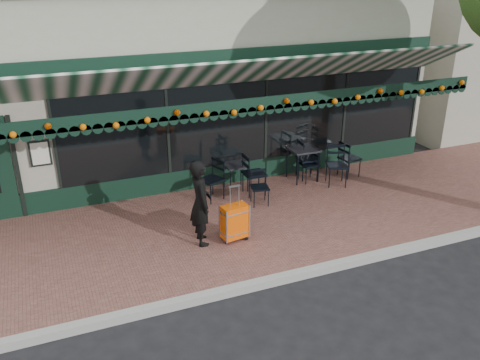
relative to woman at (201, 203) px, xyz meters
name	(u,v)px	position (x,y,z in m)	size (l,w,h in m)	color
ground	(286,278)	(1.05, -1.51, -0.98)	(80.00, 80.00, 0.00)	black
sidewalk	(243,224)	(1.05, 0.49, -0.91)	(18.00, 4.00, 0.15)	brown
curb	(288,277)	(1.05, -1.59, -0.91)	(18.00, 0.16, 0.15)	#9E9E99
restaurant_building	(167,68)	(1.05, 6.32, 1.29)	(12.00, 9.60, 4.50)	#9C9A87
woman	(201,203)	(0.00, 0.00, 0.00)	(0.61, 0.40, 1.67)	black
suitcase	(235,222)	(0.62, -0.16, -0.45)	(0.53, 0.35, 1.14)	#EC5407
cafe_table_a	(303,151)	(3.24, 1.98, -0.10)	(0.66, 0.66, 0.82)	black
cafe_table_b	(236,167)	(1.51, 2.03, -0.26)	(0.51, 0.51, 0.63)	black
chair_a_left	(309,165)	(3.35, 1.85, -0.41)	(0.42, 0.42, 0.84)	black
chair_a_right	(308,159)	(3.42, 2.04, -0.34)	(0.50, 0.50, 0.99)	black
chair_a_front	(337,166)	(3.85, 1.40, -0.35)	(0.49, 0.49, 0.97)	black
chair_a_extra	(350,159)	(4.44, 1.75, -0.38)	(0.46, 0.46, 0.92)	black
chair_b_left	(212,180)	(0.80, 1.74, -0.37)	(0.47, 0.47, 0.94)	black
chair_b_right	(254,174)	(1.81, 1.65, -0.35)	(0.49, 0.49, 0.98)	black
chair_b_front	(260,188)	(1.71, 1.10, -0.44)	(0.39, 0.39, 0.79)	black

